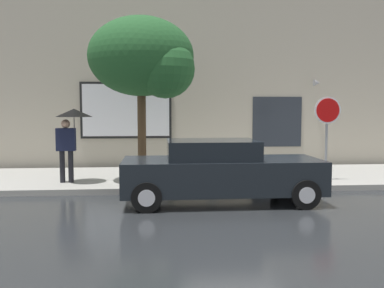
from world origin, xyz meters
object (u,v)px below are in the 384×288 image
Objects in this scene: parked_car at (220,172)px; stop_sign at (327,121)px; fire_hydrant at (212,168)px; pedestrian_with_umbrella at (71,124)px; street_tree at (146,59)px.

parked_car is 1.91× the size of stop_sign.
parked_car reaches higher than fire_hydrant.
stop_sign is (7.06, -0.22, 0.07)m from pedestrian_with_umbrella.
stop_sign reaches higher than pedestrian_with_umbrella.
stop_sign reaches higher than parked_car.
fire_hydrant is 0.34× the size of stop_sign.
street_tree is (2.03, -0.00, 1.76)m from pedestrian_with_umbrella.
fire_hydrant is at bearing -3.10° from pedestrian_with_umbrella.
fire_hydrant is 3.47m from street_tree.
street_tree reaches higher than pedestrian_with_umbrella.
fire_hydrant is at bearing -6.56° from street_tree.
fire_hydrant is (0.09, 1.92, -0.18)m from parked_car.
parked_car is 2.23× the size of pedestrian_with_umbrella.
parked_car is at bearing -92.61° from fire_hydrant.
pedestrian_with_umbrella reaches higher than parked_car.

